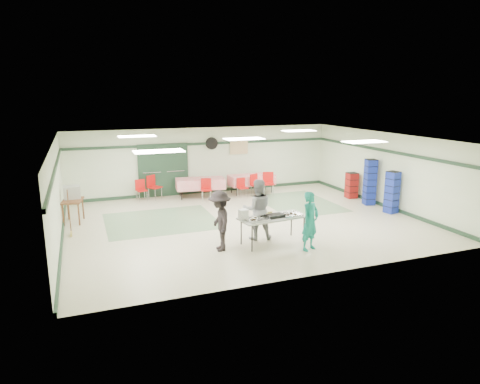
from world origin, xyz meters
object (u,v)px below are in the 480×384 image
object	(u,v)px
volunteer_teal	(310,221)
crate_stack_blue_b	(392,192)
chair_d	(206,187)
crate_stack_blue_a	(370,182)
broom	(69,212)
volunteer_grey	(257,209)
chair_c	(268,181)
serving_table	(273,218)
volunteer_dark	(220,221)
chair_loose_a	(153,185)
dining_table_a	(252,179)
chair_b	(242,186)
printer_table	(73,203)
office_printer	(72,192)
chair_a	(256,183)
chair_loose_b	(141,188)
dining_table_b	(200,183)
crate_stack_red	(352,185)

from	to	relation	value
volunteer_teal	crate_stack_blue_b	distance (m)	4.93
chair_d	crate_stack_blue_a	size ratio (longest dim) A/B	0.50
broom	chair_d	bearing A→B (deg)	27.32
volunteer_grey	chair_c	bearing A→B (deg)	-104.52
serving_table	volunteer_dark	world-z (taller)	volunteer_dark
chair_loose_a	crate_stack_blue_b	world-z (taller)	crate_stack_blue_b
dining_table_a	crate_stack_blue_a	distance (m)	4.75
volunteer_teal	crate_stack_blue_a	xyz separation A→B (m)	(4.44, 3.37, 0.07)
serving_table	chair_loose_a	size ratio (longest dim) A/B	2.10
chair_b	broom	bearing A→B (deg)	-162.80
chair_c	printer_table	bearing A→B (deg)	-153.06
chair_b	crate_stack_blue_b	size ratio (longest dim) A/B	0.53
crate_stack_blue_b	broom	xyz separation A→B (m)	(-10.38, 1.34, -0.02)
dining_table_a	office_printer	distance (m)	7.14
chair_a	chair_c	world-z (taller)	chair_c
printer_table	chair_loose_a	bearing A→B (deg)	47.90
volunteer_teal	chair_loose_a	bearing A→B (deg)	88.69
volunteer_grey	broom	world-z (taller)	volunteer_grey
broom	volunteer_dark	bearing A→B (deg)	-37.03
volunteer_teal	chair_c	bearing A→B (deg)	51.66
chair_loose_b	printer_table	size ratio (longest dim) A/B	0.82
volunteer_grey	chair_loose_a	bearing A→B (deg)	-57.90
volunteer_dark	broom	world-z (taller)	volunteer_dark
serving_table	dining_table_a	size ratio (longest dim) A/B	1.06
chair_a	chair_c	bearing A→B (deg)	-24.19
volunteer_teal	dining_table_b	xyz separation A→B (m)	(-1.12, 6.71, -0.22)
serving_table	dining_table_a	distance (m)	6.17
volunteer_grey	broom	xyz separation A→B (m)	(-4.99, 2.19, -0.15)
chair_c	chair_d	distance (m)	2.64
crate_stack_red	serving_table	bearing A→B (deg)	-144.40
volunteer_grey	crate_stack_blue_a	bearing A→B (deg)	-145.87
chair_d	chair_loose_b	world-z (taller)	chair_d
dining_table_a	chair_b	world-z (taller)	chair_b
serving_table	broom	distance (m)	5.89
dining_table_b	crate_stack_blue_a	distance (m)	6.49
chair_c	office_printer	distance (m)	7.53
crate_stack_blue_b	printer_table	size ratio (longest dim) A/B	1.47
crate_stack_blue_a	volunteer_dark	bearing A→B (deg)	-158.98
broom	chair_a	bearing A→B (deg)	19.70
crate_stack_blue_b	chair_loose_b	bearing A→B (deg)	148.36
crate_stack_red	volunteer_grey	bearing A→B (deg)	-149.47
chair_a	dining_table_a	bearing A→B (deg)	58.83
chair_c	chair_loose_a	bearing A→B (deg)	-174.50
chair_d	crate_stack_blue_b	size ratio (longest dim) A/B	0.58
volunteer_teal	volunteer_dark	distance (m)	2.37
volunteer_teal	dining_table_a	size ratio (longest dim) A/B	0.84
chair_d	chair_c	bearing A→B (deg)	13.64
dining_table_a	chair_c	xyz separation A→B (m)	(0.51, -0.56, 0.00)
dining_table_b	crate_stack_blue_b	size ratio (longest dim) A/B	1.36
volunteer_teal	chair_loose_b	world-z (taller)	volunteer_teal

